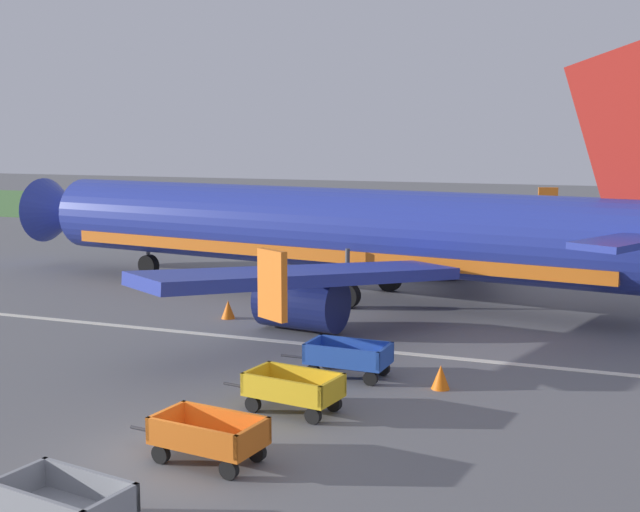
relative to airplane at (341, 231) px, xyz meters
The scene contains 10 objects.
ground_plane 20.08m from the airplane, 81.89° to the right, with size 220.00×220.00×0.00m, color slate.
grass_strip 38.10m from the airplane, 85.78° to the left, with size 220.00×28.00×0.06m, color #518442.
apron_stripe 9.67m from the airplane, 72.25° to the right, with size 120.00×0.36×0.01m, color silver.
airplane is the anchor object (origin of this frame).
baggage_cart_nearest 23.87m from the airplane, 83.08° to the right, with size 3.62×1.78×1.07m.
baggage_cart_second_in_row 19.97m from the airplane, 79.32° to the right, with size 3.62×1.71×1.07m.
baggage_cart_third_in_row 16.30m from the airplane, 75.14° to the right, with size 3.62×1.76×1.07m.
baggage_cart_fourth_in_row 13.04m from the airplane, 69.59° to the right, with size 3.58×1.50×1.07m.
traffic_cone_near_plane 14.52m from the airplane, 58.68° to the right, with size 0.55×0.55×0.73m, color orange.
traffic_cone_mid_apron 7.15m from the airplane, 114.35° to the right, with size 0.57×0.57×0.74m, color orange.
Camera 1 is at (9.66, -15.68, 7.43)m, focal length 46.24 mm.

